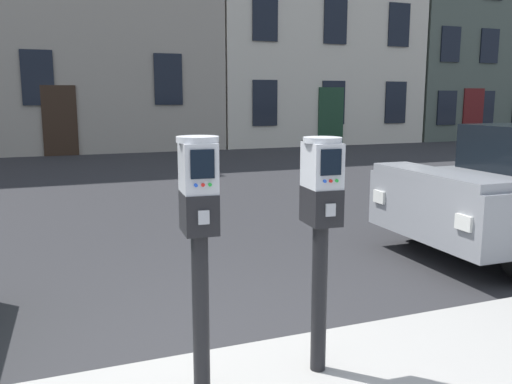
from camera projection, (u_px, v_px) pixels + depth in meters
name	position (u px, v px, depth m)	size (l,w,h in m)	color
parking_meter_near_kerb	(199.00, 221.00, 2.77)	(0.23, 0.26, 1.40)	black
parking_meter_twin_adjacent	(321.00, 213.00, 3.02)	(0.23, 0.26, 1.38)	black
townhouse_orange_brick	(457.00, 28.00, 24.34)	(7.76, 6.18, 9.73)	#4C564C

